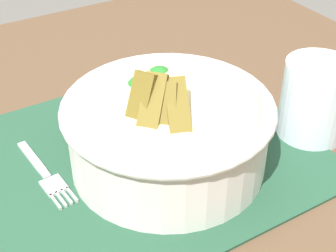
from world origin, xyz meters
The scene contains 5 objects.
table centered at (0.00, 0.00, 0.65)m, with size 1.03×0.86×0.73m.
placemat centered at (-0.03, 0.00, 0.73)m, with size 0.44×0.32×0.00m, color #1E422D.
bowl centered at (-0.08, 0.03, 0.79)m, with size 0.22×0.22×0.14m.
fork centered at (0.04, -0.02, 0.73)m, with size 0.02×0.12×0.00m.
drinking_glass centered at (-0.25, 0.06, 0.77)m, with size 0.08×0.08×0.09m.
Camera 1 is at (0.14, 0.40, 1.09)m, focal length 54.73 mm.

